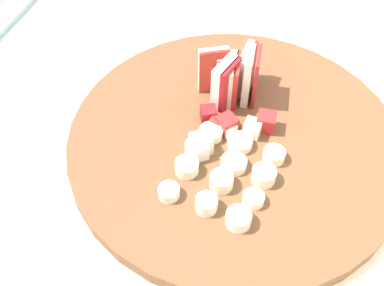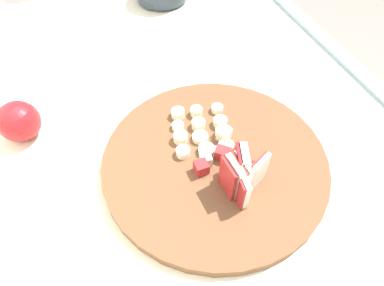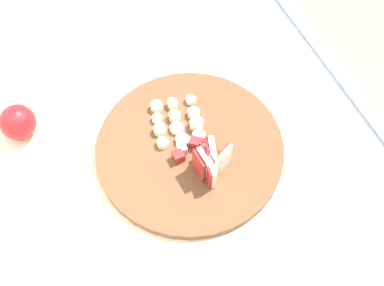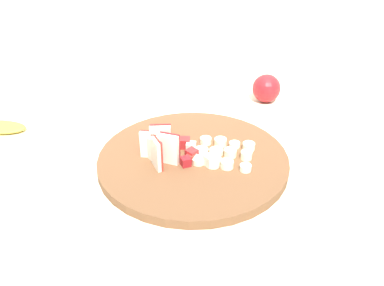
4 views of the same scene
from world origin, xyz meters
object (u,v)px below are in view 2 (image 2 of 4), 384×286
at_px(apple_dice_pile, 219,150).
at_px(cutting_board, 215,161).
at_px(banana_slice_rows, 201,130).
at_px(apple_wedge_fan, 242,174).
at_px(whole_apple, 19,121).

bearing_deg(apple_dice_pile, cutting_board, 123.46).
distance_m(cutting_board, banana_slice_rows, 0.06).
xyz_separation_m(apple_wedge_fan, apple_dice_pile, (0.07, 0.01, -0.02)).
height_order(apple_dice_pile, whole_apple, whole_apple).
height_order(apple_wedge_fan, whole_apple, apple_wedge_fan).
distance_m(apple_wedge_fan, apple_dice_pile, 0.07).
bearing_deg(apple_dice_pile, whole_apple, 60.76).
relative_size(cutting_board, apple_dice_pile, 4.28).
relative_size(cutting_board, banana_slice_rows, 3.00).
bearing_deg(apple_wedge_fan, cutting_board, 15.65).
bearing_deg(whole_apple, banana_slice_rows, -111.73).
xyz_separation_m(cutting_board, apple_dice_pile, (0.01, -0.01, 0.02)).
height_order(cutting_board, whole_apple, whole_apple).
xyz_separation_m(cutting_board, banana_slice_rows, (0.06, 0.00, 0.02)).
xyz_separation_m(cutting_board, apple_wedge_fan, (-0.06, -0.02, 0.04)).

